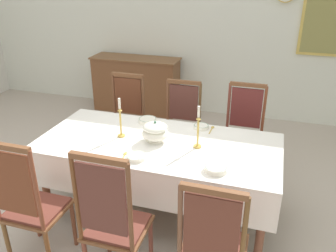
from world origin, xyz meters
The scene contains 20 objects.
ground centered at (0.00, 0.00, -0.02)m, with size 8.19×5.60×0.04m, color #B7AA9D.
back_wall centered at (0.00, 2.84, 1.68)m, with size 8.19×0.08×3.37m, color silver.
dining_table centered at (0.00, 0.04, 0.70)m, with size 2.18×1.01×0.77m.
tablecloth centered at (0.00, 0.04, 0.69)m, with size 2.20×1.03×0.36m.
chair_south_a centered at (-0.74, -0.87, 0.58)m, with size 0.44×0.42×1.15m.
chair_north_a centered at (-0.74, 0.95, 0.55)m, with size 0.44×0.42×1.08m.
chair_south_b centered at (-0.03, -0.87, 0.59)m, with size 0.44×0.42×1.18m.
chair_north_b centered at (-0.03, 0.95, 0.55)m, with size 0.44×0.42×1.05m.
chair_south_c centered at (0.69, -0.87, 0.56)m, with size 0.44×0.42×1.09m.
chair_north_c centered at (0.69, 0.95, 0.56)m, with size 0.44×0.42×1.09m.
soup_tureen centered at (-0.03, 0.04, 0.88)m, with size 0.25×0.25×0.20m.
candlestick_west centered at (-0.37, 0.04, 0.93)m, with size 0.07×0.07×0.38m.
candlestick_east centered at (0.37, 0.04, 0.94)m, with size 0.07×0.07×0.39m.
bowl_near_left centered at (-0.07, -0.31, 0.80)m, with size 0.17×0.17×0.04m.
bowl_near_right centered at (0.31, 0.44, 0.80)m, with size 0.15×0.15×0.04m.
bowl_far_left centered at (-0.24, 0.42, 0.80)m, with size 0.19×0.19×0.04m.
bowl_far_right centered at (0.59, -0.30, 0.80)m, with size 0.18×0.18×0.04m.
spoon_primary centered at (-0.19, -0.28, 0.78)m, with size 0.04×0.18×0.01m.
spoon_secondary centered at (0.42, 0.47, 0.78)m, with size 0.03×0.18×0.01m.
sideboard centered at (-1.23, 2.52, 0.45)m, with size 1.44×0.48×0.90m.
Camera 1 is at (0.93, -2.65, 2.23)m, focal length 37.33 mm.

